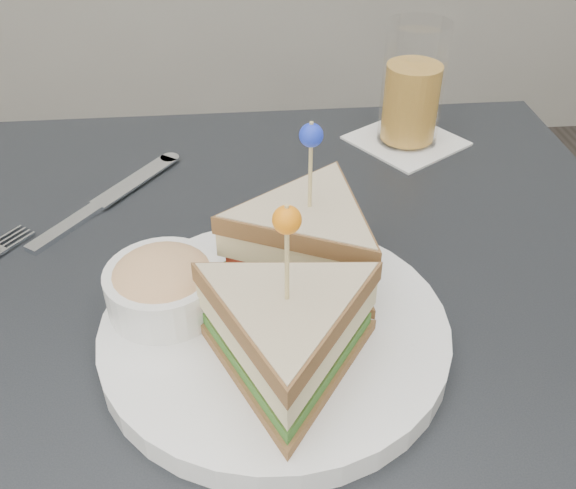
{
  "coord_description": "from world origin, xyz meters",
  "views": [
    {
      "loc": [
        -0.03,
        -0.46,
        1.15
      ],
      "look_at": [
        0.01,
        0.01,
        0.8
      ],
      "focal_mm": 40.0,
      "sensor_mm": 36.0,
      "label": 1
    }
  ],
  "objects": [
    {
      "name": "drink_set",
      "position": [
        0.19,
        0.29,
        0.82
      ],
      "size": [
        0.17,
        0.17,
        0.16
      ],
      "rotation": [
        0.0,
        0.0,
        0.58
      ],
      "color": "white",
      "rests_on": "table"
    },
    {
      "name": "cutlery_knife",
      "position": [
        -0.19,
        0.17,
        0.75
      ],
      "size": [
        0.16,
        0.2,
        0.01
      ],
      "rotation": [
        0.0,
        0.0,
        -0.64
      ],
      "color": "silver",
      "rests_on": "table"
    },
    {
      "name": "table",
      "position": [
        0.0,
        0.0,
        0.67
      ],
      "size": [
        0.8,
        0.8,
        0.75
      ],
      "color": "black",
      "rests_on": "ground"
    },
    {
      "name": "plate_meal",
      "position": [
        -0.0,
        -0.06,
        0.8
      ],
      "size": [
        0.39,
        0.39,
        0.18
      ],
      "rotation": [
        0.0,
        0.0,
        0.44
      ],
      "color": "white",
      "rests_on": "table"
    }
  ]
}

